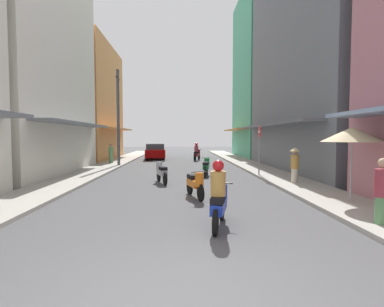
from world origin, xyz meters
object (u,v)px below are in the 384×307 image
object	(u,v)px
motorbike_maroon	(197,153)
pedestrian_midway	(111,154)
motorbike_silver	(161,172)
vendor_umbrella	(352,135)
street_sign_no_entry	(259,144)
motorbike_green	(206,167)
pedestrian_crossing	(382,194)
motorbike_blue	(219,197)
parked_car	(155,151)
motorbike_orange	(195,183)
utility_pole	(118,117)
pedestrian_far	(295,164)

from	to	relation	value
motorbike_maroon	pedestrian_midway	distance (m)	7.51
motorbike_silver	vendor_umbrella	world-z (taller)	vendor_umbrella
vendor_umbrella	street_sign_no_entry	bearing A→B (deg)	99.64
pedestrian_midway	motorbike_green	bearing A→B (deg)	-46.17
pedestrian_crossing	motorbike_blue	bearing A→B (deg)	175.87
motorbike_silver	parked_car	distance (m)	14.39
motorbike_maroon	motorbike_green	world-z (taller)	motorbike_maroon
motorbike_maroon	pedestrian_midway	bearing A→B (deg)	-152.62
motorbike_orange	pedestrian_crossing	xyz separation A→B (m)	(4.05, -3.63, 0.30)
pedestrian_crossing	utility_pole	bearing A→B (deg)	121.22
pedestrian_far	pedestrian_crossing	bearing A→B (deg)	-93.48
motorbike_orange	pedestrian_far	size ratio (longest dim) A/B	1.09
pedestrian_far	pedestrian_midway	xyz separation A→B (m)	(-10.19, 10.08, -0.13)
motorbike_orange	vendor_umbrella	size ratio (longest dim) A/B	0.74
motorbike_blue	pedestrian_midway	world-z (taller)	pedestrian_midway
motorbike_maroon	vendor_umbrella	xyz separation A→B (m)	(3.79, -17.37, 1.46)
motorbike_green	utility_pole	distance (m)	8.29
motorbike_maroon	pedestrian_far	world-z (taller)	pedestrian_far
pedestrian_far	vendor_umbrella	xyz separation A→B (m)	(0.27, -3.83, 1.24)
motorbike_blue	vendor_umbrella	bearing A→B (deg)	26.26
street_sign_no_entry	pedestrian_midway	bearing A→B (deg)	141.85
motorbike_silver	utility_pole	size ratio (longest dim) A/B	0.26
vendor_umbrella	pedestrian_crossing	bearing A→B (deg)	-105.16
motorbike_maroon	vendor_umbrella	world-z (taller)	vendor_umbrella
pedestrian_far	vendor_umbrella	world-z (taller)	vendor_umbrella
motorbike_orange	motorbike_maroon	bearing A→B (deg)	86.76
parked_car	pedestrian_crossing	world-z (taller)	pedestrian_crossing
motorbike_silver	motorbike_blue	size ratio (longest dim) A/B	0.99
motorbike_blue	pedestrian_midway	xyz separation A→B (m)	(-6.14, 16.04, 0.08)
street_sign_no_entry	parked_car	bearing A→B (deg)	117.51
street_sign_no_entry	motorbike_silver	bearing A→B (deg)	-158.51
motorbike_orange	utility_pole	distance (m)	12.41
pedestrian_crossing	vendor_umbrella	xyz separation A→B (m)	(0.65, 2.39, 1.36)
motorbike_green	utility_pole	xyz separation A→B (m)	(-5.70, 5.26, 2.94)
motorbike_maroon	utility_pole	distance (m)	8.15
parked_car	pedestrian_crossing	distance (m)	22.42
pedestrian_crossing	street_sign_no_entry	world-z (taller)	street_sign_no_entry
motorbike_maroon	parked_car	xyz separation A→B (m)	(-3.77, 1.57, 0.04)
pedestrian_crossing	vendor_umbrella	bearing A→B (deg)	74.84
pedestrian_midway	street_sign_no_entry	size ratio (longest dim) A/B	0.60
pedestrian_midway	utility_pole	xyz separation A→B (m)	(0.92, -1.63, 2.65)
motorbike_silver	parked_car	bearing A→B (deg)	95.93
street_sign_no_entry	pedestrian_crossing	bearing A→B (deg)	-87.02
street_sign_no_entry	motorbike_green	bearing A→B (deg)	170.73
motorbike_green	pedestrian_crossing	size ratio (longest dim) A/B	1.11
parked_car	pedestrian_far	distance (m)	16.77
vendor_umbrella	motorbike_blue	bearing A→B (deg)	-153.74
motorbike_orange	utility_pole	size ratio (longest dim) A/B	0.26
utility_pole	street_sign_no_entry	size ratio (longest dim) A/B	2.54
motorbike_orange	street_sign_no_entry	size ratio (longest dim) A/B	0.67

